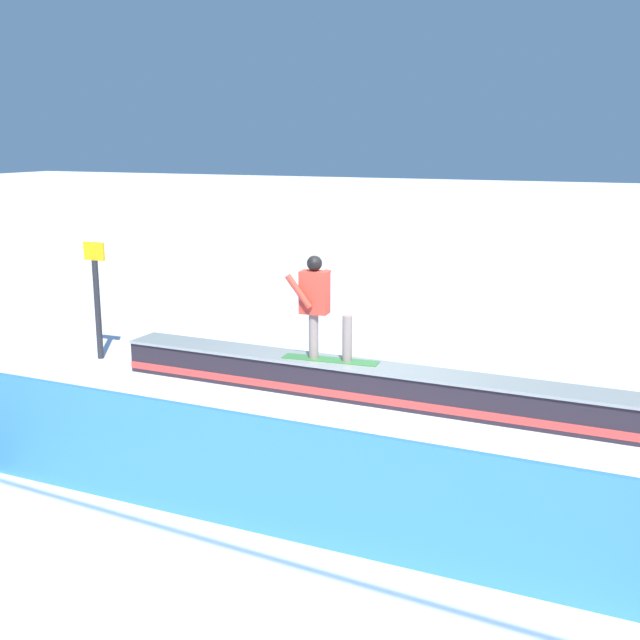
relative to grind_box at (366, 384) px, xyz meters
The scene contains 5 objects.
ground_plane 0.23m from the grind_box, ahead, with size 120.00×120.00×0.00m, color white.
grind_box is the anchor object (origin of this frame).
snowboarder 1.32m from the grind_box, ahead, with size 1.43×0.47×1.51m.
safety_fence 4.05m from the grind_box, 90.00° to the left, with size 11.40×0.06×1.16m, color #3880E1.
trail_marker 4.91m from the grind_box, ahead, with size 0.40×0.10×1.97m.
Camera 1 is at (-3.64, 10.03, 3.63)m, focal length 44.19 mm.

